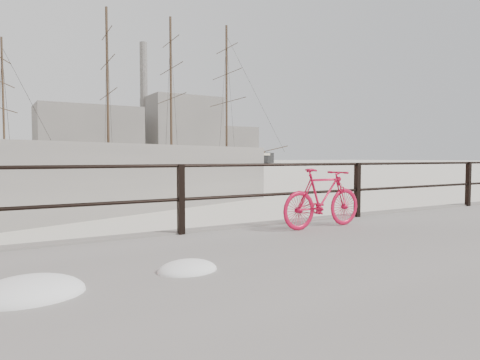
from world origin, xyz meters
name	(u,v)px	position (x,y,z in m)	size (l,w,h in m)	color
ground	(461,220)	(0.00, 0.00, 0.00)	(400.00, 400.00, 0.00)	white
guardrail	(468,184)	(0.00, -0.15, 0.85)	(28.00, 0.10, 1.00)	black
bicycle	(323,198)	(-4.88, -0.76, 0.81)	(1.54, 0.23, 0.93)	#BE0C32
barque_black	(172,164)	(28.96, 90.41, 0.00)	(64.19, 21.01, 36.03)	black
industrial_west	(89,135)	(20.00, 140.00, 9.00)	(32.00, 18.00, 18.00)	gray
industrial_mid	(182,130)	(55.00, 145.00, 12.00)	(26.00, 20.00, 24.00)	gray
industrial_east	(228,144)	(78.00, 150.00, 7.00)	(20.00, 16.00, 14.00)	gray
smokestack	(144,102)	(42.00, 150.00, 22.00)	(2.80, 2.80, 44.00)	gray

